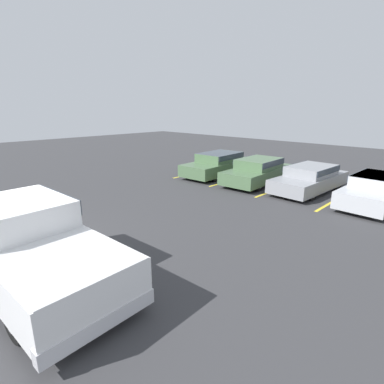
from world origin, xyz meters
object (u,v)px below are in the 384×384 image
Objects in this scene: pickup_truck at (26,242)px; parked_sedan_a at (219,163)px; parked_sedan_b at (258,170)px; parked_sedan_d at (377,189)px; parked_sedan_c at (310,178)px.

pickup_truck is 11.91m from parked_sedan_a.
parked_sedan_b reaches higher than parked_sedan_d.
parked_sedan_c is (2.51, 0.38, -0.04)m from parked_sedan_b.
parked_sedan_a is 7.89m from parked_sedan_d.
pickup_truck is 11.60m from parked_sedan_c.
parked_sedan_d is (4.05, 11.36, -0.24)m from pickup_truck.
pickup_truck is 12.06m from parked_sedan_d.
parked_sedan_a is at bearing -84.68° from parked_sedan_c.
parked_sedan_b is 5.24m from parked_sedan_d.
parked_sedan_c is (1.33, 11.52, -0.25)m from pickup_truck.
parked_sedan_b is 0.97× the size of parked_sedan_c.
parked_sedan_d is (2.72, -0.17, 0.01)m from parked_sedan_c.
parked_sedan_a is 2.66m from parked_sedan_b.
parked_sedan_a is 1.10× the size of parked_sedan_b.
parked_sedan_a is at bearing -95.86° from parked_sedan_b.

